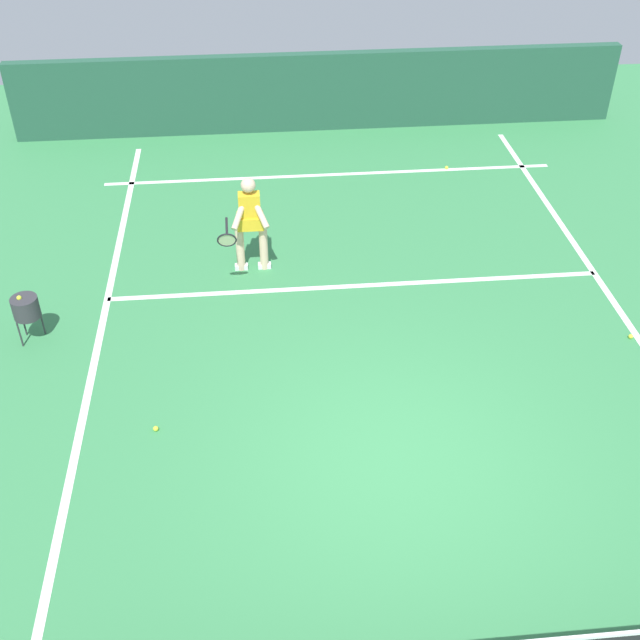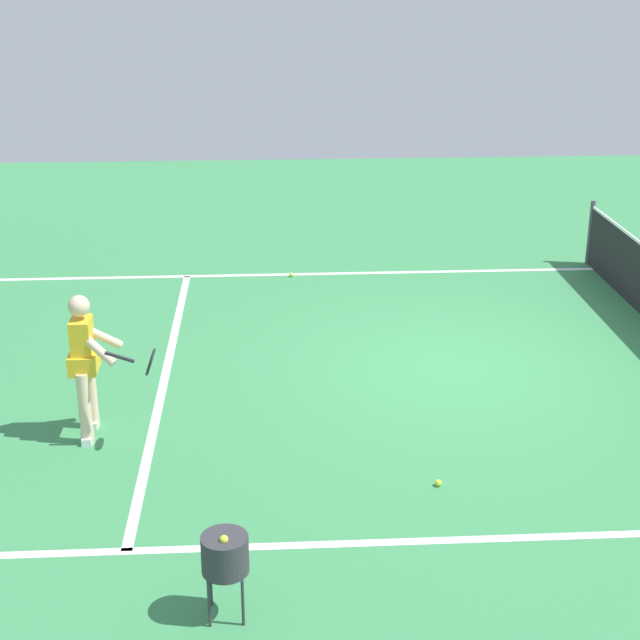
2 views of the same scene
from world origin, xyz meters
name	(u,v)px [view 1 (image 1 of 2)]	position (x,y,z in m)	size (l,w,h in m)	color
ground_plane	(397,458)	(0.00, 0.00, 0.00)	(25.46, 25.46, 0.00)	#38844C
court_back_wall	(319,92)	(0.00, -9.49, 0.79)	(12.43, 0.24, 1.58)	#23513D
baseline_marking	(330,175)	(0.00, -7.29, 0.00)	(8.43, 0.10, 0.01)	white
service_line_marking	(357,286)	(0.00, -3.54, 0.00)	(7.43, 0.10, 0.01)	white
sideline_right_marking	(70,481)	(3.72, 0.00, 0.00)	(0.10, 17.58, 0.01)	white
tennis_player	(250,222)	(1.56, -4.15, 0.85)	(0.78, 0.92, 1.55)	beige
tennis_ball_near	(156,429)	(2.81, -0.71, 0.03)	(0.07, 0.07, 0.07)	#D1E533
tennis_ball_mid	(447,168)	(-2.24, -7.32, 0.03)	(0.07, 0.07, 0.07)	#D1E533
tennis_ball_far	(631,336)	(-3.61, -1.91, 0.03)	(0.07, 0.07, 0.07)	#D1E533
ball_hopper	(26,308)	(4.61, -2.66, 0.55)	(0.36, 0.36, 0.74)	#333338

